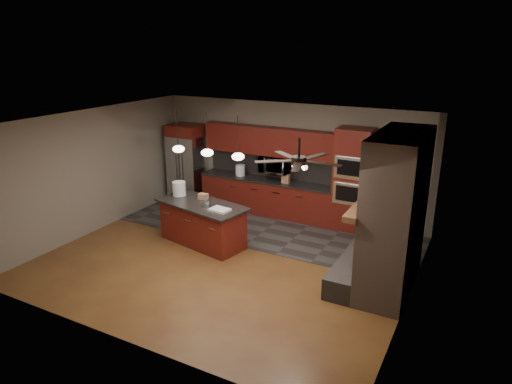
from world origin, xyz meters
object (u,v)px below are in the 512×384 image
Objects in this scene: kitchen_island at (203,223)px; counter_box at (286,179)px; refrigerator at (187,163)px; microwave at (275,164)px; paint_tray at (220,210)px; paint_can at (206,204)px; counter_bucket at (240,170)px; white_bucket at (179,189)px; oven_tower at (352,180)px; cardboard_box at (203,196)px.

counter_box reaches higher than kitchen_island.
refrigerator is 0.96× the size of kitchen_island.
paint_tray is at bearing -90.77° from microwave.
paint_can is (-0.42, -2.47, -0.33)m from microwave.
kitchen_island is 2.40m from counter_bucket.
paint_tray is 2.66m from counter_bucket.
white_bucket is 0.79× the size of paint_tray.
microwave is 0.35× the size of refrigerator.
white_bucket is at bearing 175.88° from kitchen_island.
refrigerator is (-4.56, -0.07, -0.14)m from oven_tower.
oven_tower is 14.80× the size of paint_can.
white_bucket reaches higher than paint_can.
oven_tower reaches higher than microwave.
microwave is 2.60m from refrigerator.
cardboard_box is 2.07m from counter_bucket.
kitchen_island is 0.59m from cardboard_box.
paint_tray is (0.38, -0.07, -0.03)m from paint_can.
oven_tower is 3.20m from paint_tray.
cardboard_box is at bearing -120.74° from counter_box.
white_bucket is (1.24, -2.01, 0.03)m from refrigerator.
oven_tower reaches higher than cardboard_box.
white_bucket is at bearing -122.34° from microwave.
white_bucket is at bearing 160.45° from paint_can.
kitchen_island is 10.36× the size of counter_box.
counter_box is (0.94, 2.25, 0.54)m from kitchen_island.
paint_can is at bearing -134.77° from oven_tower.
counter_bucket is at bearing 179.86° from oven_tower.
oven_tower is at bearing 57.73° from paint_tray.
counter_bucket is 1.31× the size of counter_box.
oven_tower is 12.23× the size of cardboard_box.
oven_tower is 8.63× the size of counter_bucket.
paint_tray is 1.45× the size of counter_bucket.
white_bucket reaches higher than counter_box.
cardboard_box is (-2.71, -2.05, -0.21)m from oven_tower.
microwave reaches higher than paint_can.
counter_box reaches higher than cardboard_box.
kitchen_island is at bearing 168.83° from paint_tray.
counter_bucket reaches higher than paint_can.
oven_tower is at bearing 32.00° from white_bucket.
paint_can is 0.39m from paint_tray.
refrigerator is 7.62× the size of counter_bucket.
paint_can is (-2.39, -2.41, -0.22)m from oven_tower.
white_bucket is at bearing -58.37° from refrigerator.
counter_bucket is 1.31m from counter_box.
microwave is 2.56m from paint_tray.
refrigerator reaches higher than paint_tray.
kitchen_island is 6.92× the size of white_bucket.
microwave is at bearing 95.98° from paint_tray.
cardboard_box is at bearing -83.44° from counter_bucket.
refrigerator is 10.80× the size of cardboard_box.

